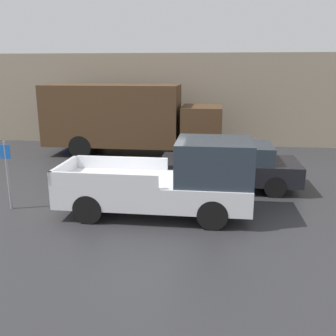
# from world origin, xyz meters

# --- Properties ---
(ground_plane) EXTENTS (60.00, 60.00, 0.00)m
(ground_plane) POSITION_xyz_m (0.00, 0.00, 0.00)
(ground_plane) COLOR #2D2D30
(building_wall) EXTENTS (28.00, 0.15, 4.72)m
(building_wall) POSITION_xyz_m (0.00, 9.24, 2.36)
(building_wall) COLOR gray
(building_wall) RESTS_ON ground
(pickup_truck) EXTENTS (5.23, 1.97, 2.14)m
(pickup_truck) POSITION_xyz_m (1.04, -0.78, 0.99)
(pickup_truck) COLOR silver
(pickup_truck) RESTS_ON ground
(car) EXTENTS (4.65, 2.02, 1.51)m
(car) POSITION_xyz_m (2.68, 1.95, 0.78)
(car) COLOR black
(car) RESTS_ON ground
(delivery_truck) EXTENTS (8.16, 2.48, 3.24)m
(delivery_truck) POSITION_xyz_m (-1.96, 6.58, 1.76)
(delivery_truck) COLOR #4C331E
(delivery_truck) RESTS_ON ground
(parking_sign) EXTENTS (0.30, 0.07, 2.01)m
(parking_sign) POSITION_xyz_m (-3.68, -0.94, 1.14)
(parking_sign) COLOR gray
(parking_sign) RESTS_ON ground
(newspaper_box) EXTENTS (0.45, 0.40, 1.07)m
(newspaper_box) POSITION_xyz_m (-5.99, 8.92, 0.53)
(newspaper_box) COLOR #194CB2
(newspaper_box) RESTS_ON ground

